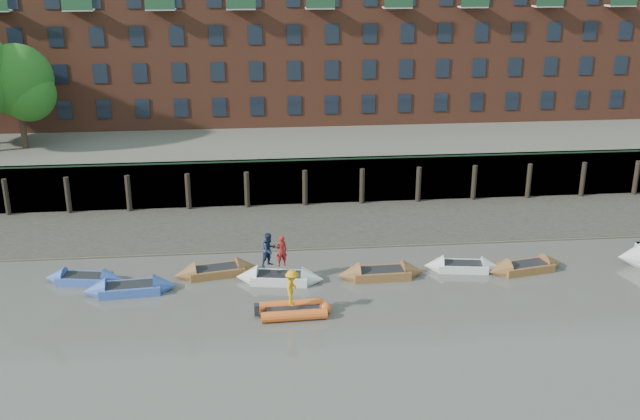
{
  "coord_description": "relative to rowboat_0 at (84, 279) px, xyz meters",
  "views": [
    {
      "loc": [
        -5.83,
        -27.3,
        17.41
      ],
      "look_at": [
        -1.92,
        12.0,
        3.2
      ],
      "focal_mm": 42.0,
      "sensor_mm": 36.0,
      "label": 1
    }
  ],
  "objects": [
    {
      "name": "river_wall",
      "position": [
        14.88,
        11.83,
        1.37
      ],
      "size": [
        110.0,
        1.23,
        3.3
      ],
      "color": "#2D2A26",
      "rests_on": "ground"
    },
    {
      "name": "mud_band",
      "position": [
        14.88,
        4.05,
        -0.22
      ],
      "size": [
        110.0,
        1.6,
        0.1
      ],
      "primitive_type": "cube",
      "color": "#4C4336",
      "rests_on": "ground"
    },
    {
      "name": "rowboat_4",
      "position": [
        16.08,
        -0.95,
        0.02
      ],
      "size": [
        4.88,
        1.56,
        1.4
      ],
      "rotation": [
        0.0,
        0.0,
        0.03
      ],
      "color": "brown",
      "rests_on": "ground"
    },
    {
      "name": "bank_terrace",
      "position": [
        14.88,
        25.45,
        1.38
      ],
      "size": [
        110.0,
        28.0,
        3.2
      ],
      "primitive_type": "cube",
      "color": "#5E594D",
      "rests_on": "ground"
    },
    {
      "name": "rowboat_5",
      "position": [
        20.81,
        -0.42,
        -0.0
      ],
      "size": [
        4.44,
        1.9,
        1.25
      ],
      "rotation": [
        0.0,
        0.0,
        -0.16
      ],
      "color": "silver",
      "rests_on": "ground"
    },
    {
      "name": "rowboat_2",
      "position": [
        7.07,
        0.27,
        0.02
      ],
      "size": [
        4.82,
        2.24,
        1.35
      ],
      "rotation": [
        0.0,
        0.0,
        0.2
      ],
      "color": "brown",
      "rests_on": "ground"
    },
    {
      "name": "rowboat_1",
      "position": [
        2.64,
        -1.53,
        0.03
      ],
      "size": [
        4.95,
        1.8,
        1.41
      ],
      "rotation": [
        0.0,
        0.0,
        0.08
      ],
      "color": "#3856A7",
      "rests_on": "ground"
    },
    {
      "name": "apartment_terrace",
      "position": [
        14.88,
        26.44,
        12.6
      ],
      "size": [
        80.6,
        15.56,
        20.98
      ],
      "color": "brown",
      "rests_on": "bank_terrace"
    },
    {
      "name": "person_rower_a",
      "position": [
        10.64,
        -0.92,
        1.58
      ],
      "size": [
        0.73,
        0.58,
        1.74
      ],
      "primitive_type": "imported",
      "rotation": [
        0.0,
        0.0,
        3.43
      ],
      "color": "maroon",
      "rests_on": "rowboat_3"
    },
    {
      "name": "ground",
      "position": [
        14.88,
        -10.55,
        -0.22
      ],
      "size": [
        220.0,
        220.0,
        0.0
      ],
      "primitive_type": "plane",
      "color": "#59554E",
      "rests_on": "ground"
    },
    {
      "name": "rowboat_6",
      "position": [
        24.32,
        -0.9,
        0.01
      ],
      "size": [
        4.77,
        2.22,
        1.33
      ],
      "rotation": [
        0.0,
        0.0,
        0.2
      ],
      "color": "brown",
      "rests_on": "ground"
    },
    {
      "name": "foreshore",
      "position": [
        14.88,
        7.45,
        -0.22
      ],
      "size": [
        110.0,
        8.0,
        0.5
      ],
      "primitive_type": "cube",
      "color": "#3D382F",
      "rests_on": "ground"
    },
    {
      "name": "person_rower_b",
      "position": [
        9.99,
        -0.86,
        1.65
      ],
      "size": [
        1.16,
        1.12,
        1.88
      ],
      "primitive_type": "imported",
      "rotation": [
        0.0,
        0.0,
        0.65
      ],
      "color": "#19233F",
      "rests_on": "rowboat_3"
    },
    {
      "name": "person_rib_crew",
      "position": [
        10.96,
        -4.86,
        1.27
      ],
      "size": [
        0.99,
        1.34,
        1.86
      ],
      "primitive_type": "imported",
      "rotation": [
        0.0,
        0.0,
        1.3
      ],
      "color": "orange",
      "rests_on": "rib_tender"
    },
    {
      "name": "rowboat_3",
      "position": [
        10.52,
        -0.99,
        0.02
      ],
      "size": [
        4.94,
        2.17,
        1.39
      ],
      "rotation": [
        0.0,
        0.0,
        -0.17
      ],
      "color": "silver",
      "rests_on": "ground"
    },
    {
      "name": "rib_tender",
      "position": [
        11.14,
        -4.85,
        0.04
      ],
      "size": [
        3.55,
        1.78,
        0.61
      ],
      "rotation": [
        0.0,
        0.0,
        0.04
      ],
      "color": "#E85A1E",
      "rests_on": "ground"
    },
    {
      "name": "rowboat_0",
      "position": [
        0.0,
        0.0,
        0.0
      ],
      "size": [
        4.5,
        1.95,
        1.26
      ],
      "rotation": [
        0.0,
        0.0,
        -0.16
      ],
      "color": "#3856A7",
      "rests_on": "ground"
    }
  ]
}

